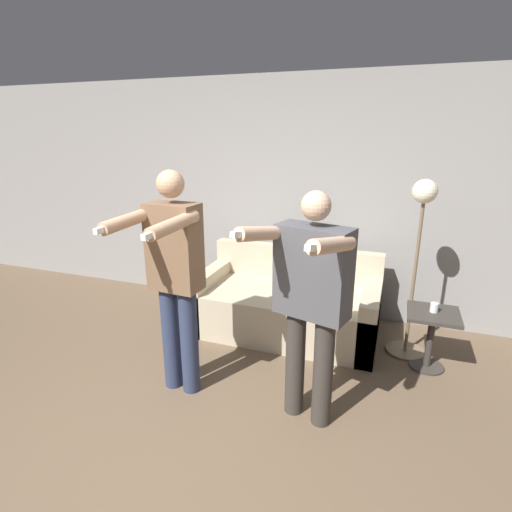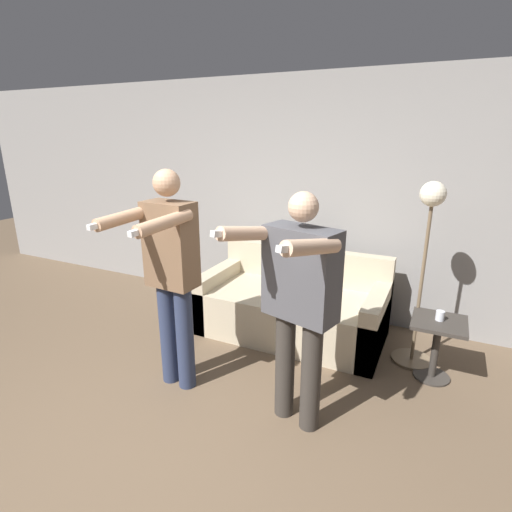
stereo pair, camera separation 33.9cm
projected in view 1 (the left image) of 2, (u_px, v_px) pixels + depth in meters
ground_plane at (145, 487)px, 2.36m from camera, size 16.00×16.00×0.00m
wall_back at (282, 198)px, 4.50m from camera, size 10.00×0.05×2.60m
couch at (287, 306)px, 4.15m from camera, size 1.84×0.93×0.82m
person_left at (174, 273)px, 2.97m from camera, size 0.48×0.69×1.76m
person_right at (311, 294)px, 2.65m from camera, size 0.67×0.77×1.66m
cat at (307, 240)px, 4.25m from camera, size 0.46×0.12×0.19m
floor_lamp at (419, 236)px, 3.48m from camera, size 0.36×0.36×1.63m
side_table at (432, 329)px, 3.46m from camera, size 0.42×0.42×0.53m
cup at (434, 307)px, 3.41m from camera, size 0.07×0.07×0.08m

